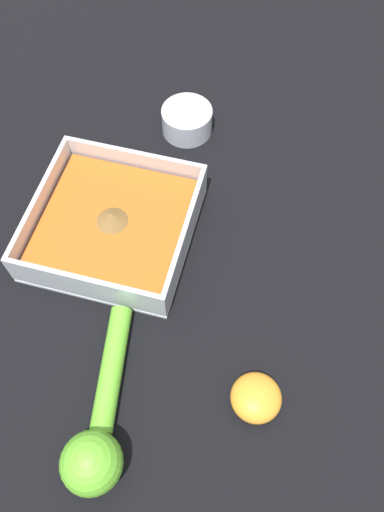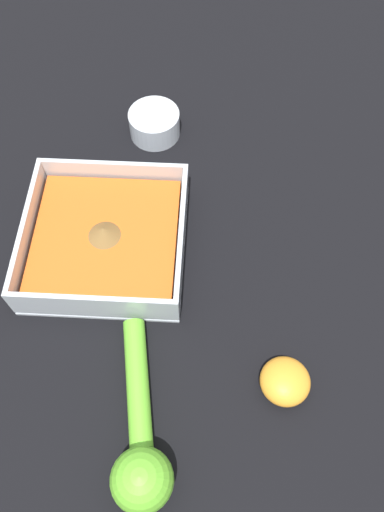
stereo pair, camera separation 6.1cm
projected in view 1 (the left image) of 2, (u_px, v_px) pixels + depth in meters
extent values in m
plane|color=black|center=(150.00, 233.00, 0.66)|extent=(4.00, 4.00, 0.00)
cube|color=silver|center=(115.00, 232.00, 0.65)|extent=(0.20, 0.20, 0.01)
cube|color=silver|center=(42.00, 205.00, 0.64)|extent=(0.20, 0.01, 0.05)
cube|color=silver|center=(185.00, 237.00, 0.62)|extent=(0.20, 0.01, 0.05)
cube|color=silver|center=(136.00, 163.00, 0.67)|extent=(0.01, 0.19, 0.05)
cube|color=silver|center=(86.00, 287.00, 0.58)|extent=(0.01, 0.19, 0.05)
cube|color=orange|center=(114.00, 226.00, 0.64)|extent=(0.18, 0.18, 0.02)
cone|color=brown|center=(111.00, 217.00, 0.62)|extent=(0.04, 0.04, 0.02)
cylinder|color=silver|center=(184.00, 120.00, 0.73)|extent=(0.07, 0.07, 0.04)
cylinder|color=brown|center=(184.00, 122.00, 0.73)|extent=(0.07, 0.07, 0.02)
sphere|color=#6BC633|center=(92.00, 463.00, 0.49)|extent=(0.06, 0.06, 0.06)
cylinder|color=#6BC633|center=(112.00, 368.00, 0.56)|extent=(0.14, 0.05, 0.02)
ellipsoid|color=orange|center=(256.00, 398.00, 0.54)|extent=(0.06, 0.06, 0.03)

